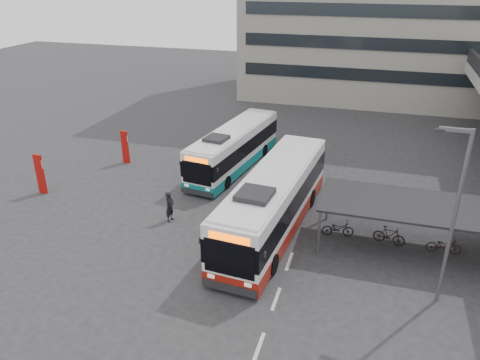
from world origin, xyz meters
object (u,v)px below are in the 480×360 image
(pedestrian, at_px, (170,207))
(lamp_post, at_px, (453,210))
(bus_main, at_px, (274,201))
(bus_teal, at_px, (234,148))

(pedestrian, distance_m, lamp_post, 14.81)
(bus_main, xyz_separation_m, pedestrian, (-5.88, -0.77, -0.82))
(bus_main, height_order, bus_teal, bus_main)
(pedestrian, xyz_separation_m, lamp_post, (14.02, -3.15, 3.59))
(bus_main, distance_m, lamp_post, 9.45)
(lamp_post, bearing_deg, pedestrian, 168.23)
(bus_teal, height_order, pedestrian, bus_teal)
(pedestrian, height_order, lamp_post, lamp_post)
(bus_main, relative_size, bus_teal, 1.15)
(bus_teal, xyz_separation_m, pedestrian, (-1.18, -8.53, -0.59))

